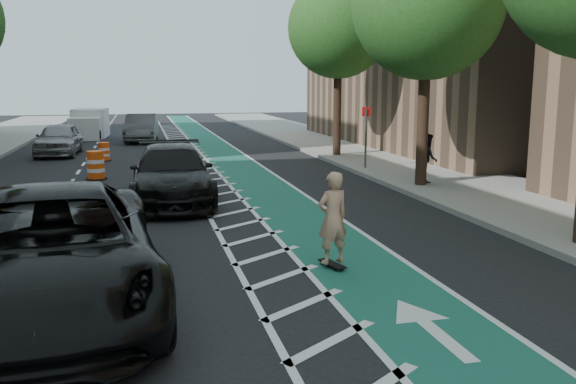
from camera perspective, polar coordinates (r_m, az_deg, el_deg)
name	(u,v)px	position (r m, az deg, el deg)	size (l,w,h in m)	color
ground	(197,284)	(10.60, -8.51, -8.52)	(120.00, 120.00, 0.00)	black
bike_lane	(258,184)	(20.66, -2.78, 0.76)	(2.00, 90.00, 0.01)	#164F46
buffer_strip	(214,186)	(20.43, -6.92, 0.59)	(1.40, 90.00, 0.01)	silver
sidewalk_right	(434,175)	(22.77, 13.50, 1.54)	(5.00, 90.00, 0.15)	gray
curb_right	(371,177)	(21.77, 7.75, 1.36)	(0.12, 90.00, 0.16)	gray
tree_r_c	(425,4)	(20.17, 12.66, 16.75)	(4.20, 4.20, 7.90)	#382619
tree_r_d	(342,27)	(27.55, 5.05, 15.11)	(4.20, 4.20, 7.90)	#382619
sign_post	(366,137)	(23.66, 7.30, 5.17)	(0.35, 0.08, 2.47)	#4C4C4C
skateboard	(332,264)	(11.37, 4.14, -6.72)	(0.37, 0.73, 0.09)	black
skateboarder	(333,218)	(11.15, 4.20, -2.43)	(0.62, 0.41, 1.71)	tan
suv_near	(52,252)	(9.69, -21.24, -5.23)	(3.05, 6.62, 1.84)	black
suv_far	(172,174)	(17.72, -10.82, 1.64)	(2.26, 5.55, 1.61)	black
car_silver	(59,139)	(30.87, -20.64, 4.66)	(1.81, 4.49, 1.53)	gray
car_grey	(142,128)	(36.78, -13.54, 5.87)	(1.70, 4.87, 1.60)	#4F4F53
pedestrian	(427,158)	(20.48, 12.91, 3.12)	(0.78, 0.61, 1.61)	black
box_truck	(89,125)	(40.20, -18.10, 6.02)	(2.21, 4.40, 1.78)	white
barrel_b	(96,166)	(22.61, -17.54, 2.33)	(0.74, 0.74, 1.01)	#F34E0C
barrel_c	(104,152)	(27.96, -16.83, 3.58)	(0.60, 0.60, 0.81)	#FF4A0D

